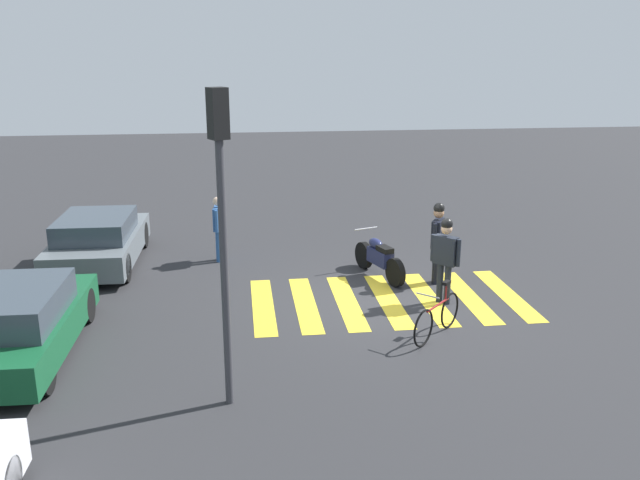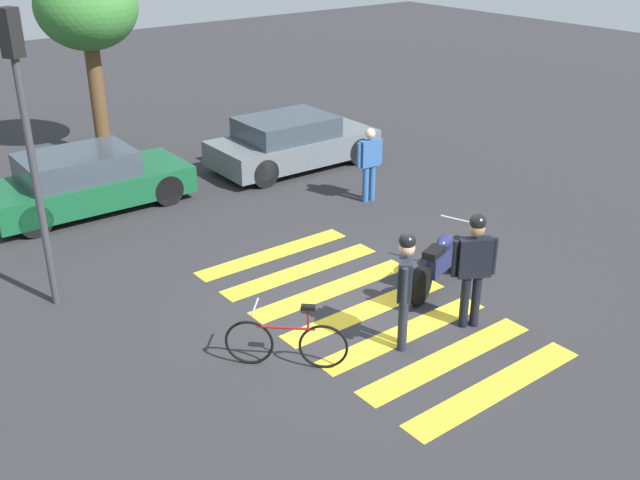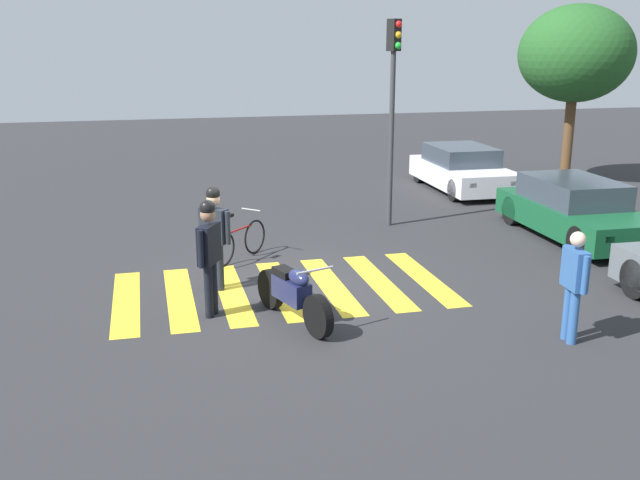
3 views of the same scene
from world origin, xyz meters
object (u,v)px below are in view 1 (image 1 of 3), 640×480
Objects in this scene: officer_on_foot at (438,236)px; traffic_light_pole at (221,203)px; police_motorcycle at (379,258)px; leaning_bicycle at (437,317)px; car_green_compact at (18,324)px; car_grey_coupe at (98,241)px; pedestrian_bystander at (218,225)px; officer_by_motorcycle at (445,254)px.

traffic_light_pole reaches higher than officer_on_foot.
police_motorcycle is 0.43× the size of traffic_light_pole.
car_green_compact is (0.07, 7.53, 0.24)m from leaning_bicycle.
car_green_compact is 5.19m from car_grey_coupe.
traffic_light_pole reaches higher than pedestrian_bystander.
officer_by_motorcycle reaches higher than leaning_bicycle.
traffic_light_pole is (-7.20, -3.26, 2.52)m from car_grey_coupe.
police_motorcycle is at bearing -64.44° from car_green_compact.
officer_on_foot reaches higher than pedestrian_bystander.
car_grey_coupe is at bearing 75.50° from police_motorcycle.
pedestrian_bystander is 7.51m from traffic_light_pole.
car_grey_coupe is (2.32, 7.98, -0.49)m from officer_on_foot.
officer_on_foot reaches higher than car_grey_coupe.
pedestrian_bystander is 2.99m from car_grey_coupe.
leaning_bicycle is at bearing 159.08° from officer_by_motorcycle.
officer_by_motorcycle is 0.44× the size of car_green_compact.
officer_on_foot is 1.02× the size of officer_by_motorcycle.
car_grey_coupe is at bearing -4.34° from car_green_compact.
leaning_bicycle is 0.79× the size of pedestrian_bystander.
pedestrian_bystander reaches higher than police_motorcycle.
traffic_light_pole is at bearing -119.12° from car_green_compact.
police_motorcycle is 1.56× the size of leaning_bicycle.
car_green_compact is at bearing 175.66° from car_grey_coupe.
car_green_compact is (-2.85, 8.37, -0.49)m from officer_on_foot.
traffic_light_pole reaches higher than leaning_bicycle.
pedestrian_bystander is 0.40× the size of car_grey_coupe.
officer_on_foot is 8.86m from car_green_compact.
police_motorcycle is at bearing -104.50° from car_grey_coupe.
car_green_compact is at bearing 115.56° from police_motorcycle.
traffic_light_pole is at bearing 135.94° from officer_on_foot.
officer_by_motorcycle reaches higher than car_green_compact.
police_motorcycle is 1.10× the size of officer_by_motorcycle.
officer_by_motorcycle is 0.44× the size of car_grey_coupe.
officer_on_foot is at bearing -106.24° from car_grey_coupe.
officer_on_foot is 5.52m from pedestrian_bystander.
traffic_light_pole is at bearing -177.68° from pedestrian_bystander.
car_grey_coupe is (0.03, 2.97, -0.32)m from pedestrian_bystander.
car_green_compact is 0.90× the size of traffic_light_pole.
leaning_bicycle is 7.53m from car_green_compact.
car_grey_coupe is (3.57, 7.78, -0.46)m from officer_by_motorcycle.
car_grey_coupe is at bearing 53.74° from leaning_bicycle.
police_motorcycle is at bearing 29.10° from officer_by_motorcycle.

